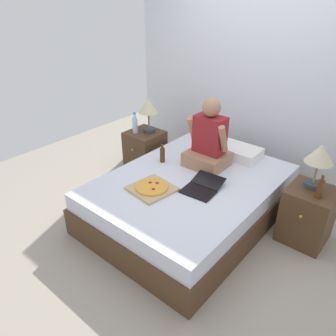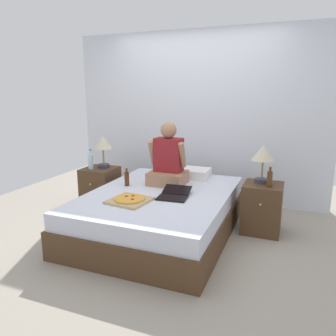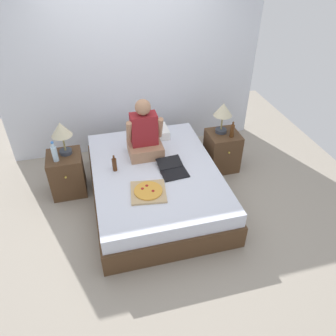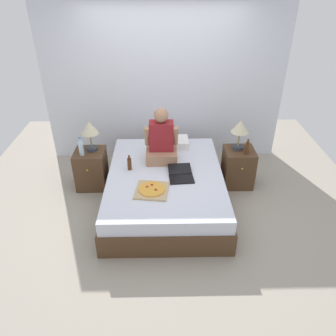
{
  "view_description": "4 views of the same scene",
  "coord_description": "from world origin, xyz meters",
  "px_view_note": "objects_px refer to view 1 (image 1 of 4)",
  "views": [
    {
      "loc": [
        1.74,
        -2.44,
        2.26
      ],
      "look_at": [
        -0.14,
        -0.21,
        0.66
      ],
      "focal_mm": 35.0,
      "sensor_mm": 36.0,
      "label": 1
    },
    {
      "loc": [
        1.42,
        -3.35,
        1.62
      ],
      "look_at": [
        0.11,
        -0.03,
        0.79
      ],
      "focal_mm": 35.0,
      "sensor_mm": 36.0,
      "label": 2
    },
    {
      "loc": [
        -0.67,
        -3.25,
        2.98
      ],
      "look_at": [
        0.11,
        -0.22,
        0.64
      ],
      "focal_mm": 35.0,
      "sensor_mm": 36.0,
      "label": 3
    },
    {
      "loc": [
        -0.04,
        -3.77,
        2.88
      ],
      "look_at": [
        0.03,
        -0.15,
        0.65
      ],
      "focal_mm": 35.0,
      "sensor_mm": 36.0,
      "label": 4
    }
  ],
  "objects_px": {
    "bed": "(190,198)",
    "beer_bottle": "(320,189)",
    "nightstand_left": "(145,152)",
    "pizza_box": "(152,188)",
    "lamp_on_right_nightstand": "(320,157)",
    "person_seated": "(209,142)",
    "nightstand_right": "(307,215)",
    "lamp_on_left_nightstand": "(148,108)",
    "water_bottle": "(135,125)",
    "beer_bottle_on_bed": "(162,155)",
    "laptop": "(202,188)"
  },
  "relations": [
    {
      "from": "beer_bottle",
      "to": "pizza_box",
      "type": "xyz_separation_m",
      "value": [
        -1.35,
        -0.77,
        -0.17
      ]
    },
    {
      "from": "bed",
      "to": "nightstand_left",
      "type": "distance_m",
      "value": 1.2
    },
    {
      "from": "nightstand_right",
      "to": "lamp_on_left_nightstand",
      "type": "bearing_deg",
      "value": 178.69
    },
    {
      "from": "beer_bottle",
      "to": "pizza_box",
      "type": "distance_m",
      "value": 1.57
    },
    {
      "from": "lamp_on_right_nightstand",
      "to": "person_seated",
      "type": "relative_size",
      "value": 0.58
    },
    {
      "from": "lamp_on_left_nightstand",
      "to": "person_seated",
      "type": "xyz_separation_m",
      "value": [
        1.02,
        -0.12,
        -0.14
      ]
    },
    {
      "from": "pizza_box",
      "to": "water_bottle",
      "type": "bearing_deg",
      "value": 142.38
    },
    {
      "from": "lamp_on_right_nightstand",
      "to": "laptop",
      "type": "height_order",
      "value": "lamp_on_right_nightstand"
    },
    {
      "from": "nightstand_left",
      "to": "beer_bottle_on_bed",
      "type": "distance_m",
      "value": 0.77
    },
    {
      "from": "nightstand_left",
      "to": "person_seated",
      "type": "distance_m",
      "value": 1.17
    },
    {
      "from": "water_bottle",
      "to": "pizza_box",
      "type": "height_order",
      "value": "water_bottle"
    },
    {
      "from": "water_bottle",
      "to": "pizza_box",
      "type": "relative_size",
      "value": 0.61
    },
    {
      "from": "bed",
      "to": "beer_bottle",
      "type": "relative_size",
      "value": 9.35
    },
    {
      "from": "nightstand_left",
      "to": "pizza_box",
      "type": "xyz_separation_m",
      "value": [
        0.94,
        -0.87,
        0.21
      ]
    },
    {
      "from": "lamp_on_right_nightstand",
      "to": "lamp_on_left_nightstand",
      "type": "bearing_deg",
      "value": 180.0
    },
    {
      "from": "nightstand_left",
      "to": "beer_bottle_on_bed",
      "type": "xyz_separation_m",
      "value": [
        0.62,
        -0.35,
        0.29
      ]
    },
    {
      "from": "person_seated",
      "to": "pizza_box",
      "type": "distance_m",
      "value": 0.85
    },
    {
      "from": "bed",
      "to": "nightstand_left",
      "type": "xyz_separation_m",
      "value": [
        -1.11,
        0.45,
        0.05
      ]
    },
    {
      "from": "beer_bottle_on_bed",
      "to": "nightstand_right",
      "type": "bearing_deg",
      "value": 12.2
    },
    {
      "from": "beer_bottle_on_bed",
      "to": "laptop",
      "type": "bearing_deg",
      "value": -16.44
    },
    {
      "from": "bed",
      "to": "water_bottle",
      "type": "relative_size",
      "value": 7.79
    },
    {
      "from": "lamp_on_left_nightstand",
      "to": "water_bottle",
      "type": "bearing_deg",
      "value": -130.6
    },
    {
      "from": "lamp_on_left_nightstand",
      "to": "laptop",
      "type": "xyz_separation_m",
      "value": [
        1.28,
        -0.6,
        -0.4
      ]
    },
    {
      "from": "bed",
      "to": "lamp_on_right_nightstand",
      "type": "distance_m",
      "value": 1.37
    },
    {
      "from": "nightstand_left",
      "to": "person_seated",
      "type": "relative_size",
      "value": 0.75
    },
    {
      "from": "person_seated",
      "to": "pizza_box",
      "type": "xyz_separation_m",
      "value": [
        -0.12,
        -0.8,
        -0.27
      ]
    },
    {
      "from": "lamp_on_right_nightstand",
      "to": "person_seated",
      "type": "bearing_deg",
      "value": -173.8
    },
    {
      "from": "lamp_on_right_nightstand",
      "to": "beer_bottle_on_bed",
      "type": "distance_m",
      "value": 1.65
    },
    {
      "from": "bed",
      "to": "pizza_box",
      "type": "relative_size",
      "value": 4.78
    },
    {
      "from": "bed",
      "to": "nightstand_right",
      "type": "xyz_separation_m",
      "value": [
        1.11,
        0.45,
        0.05
      ]
    },
    {
      "from": "beer_bottle",
      "to": "nightstand_left",
      "type": "bearing_deg",
      "value": 177.5
    },
    {
      "from": "nightstand_right",
      "to": "lamp_on_right_nightstand",
      "type": "xyz_separation_m",
      "value": [
        -0.03,
        0.05,
        0.62
      ]
    },
    {
      "from": "lamp_on_left_nightstand",
      "to": "beer_bottle_on_bed",
      "type": "height_order",
      "value": "lamp_on_left_nightstand"
    },
    {
      "from": "beer_bottle",
      "to": "laptop",
      "type": "bearing_deg",
      "value": -155.04
    },
    {
      "from": "nightstand_right",
      "to": "pizza_box",
      "type": "relative_size",
      "value": 1.29
    },
    {
      "from": "bed",
      "to": "beer_bottle_on_bed",
      "type": "xyz_separation_m",
      "value": [
        -0.49,
        0.1,
        0.34
      ]
    },
    {
      "from": "bed",
      "to": "beer_bottle",
      "type": "bearing_deg",
      "value": 16.46
    },
    {
      "from": "water_bottle",
      "to": "person_seated",
      "type": "height_order",
      "value": "person_seated"
    },
    {
      "from": "water_bottle",
      "to": "lamp_on_left_nightstand",
      "type": "bearing_deg",
      "value": 49.4
    },
    {
      "from": "bed",
      "to": "person_seated",
      "type": "relative_size",
      "value": 2.76
    },
    {
      "from": "water_bottle",
      "to": "beer_bottle_on_bed",
      "type": "height_order",
      "value": "water_bottle"
    },
    {
      "from": "lamp_on_left_nightstand",
      "to": "laptop",
      "type": "distance_m",
      "value": 1.47
    },
    {
      "from": "lamp_on_right_nightstand",
      "to": "beer_bottle",
      "type": "xyz_separation_m",
      "value": [
        0.1,
        -0.15,
        -0.23
      ]
    },
    {
      "from": "nightstand_right",
      "to": "pizza_box",
      "type": "bearing_deg",
      "value": -145.77
    },
    {
      "from": "lamp_on_left_nightstand",
      "to": "water_bottle",
      "type": "height_order",
      "value": "lamp_on_left_nightstand"
    },
    {
      "from": "water_bottle",
      "to": "beer_bottle_on_bed",
      "type": "bearing_deg",
      "value": -20.12
    },
    {
      "from": "pizza_box",
      "to": "person_seated",
      "type": "bearing_deg",
      "value": 81.15
    },
    {
      "from": "pizza_box",
      "to": "beer_bottle_on_bed",
      "type": "xyz_separation_m",
      "value": [
        -0.32,
        0.53,
        0.07
      ]
    },
    {
      "from": "lamp_on_right_nightstand",
      "to": "laptop",
      "type": "xyz_separation_m",
      "value": [
        -0.87,
        -0.6,
        -0.4
      ]
    },
    {
      "from": "laptop",
      "to": "nightstand_left",
      "type": "bearing_deg",
      "value": 157.27
    }
  ]
}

